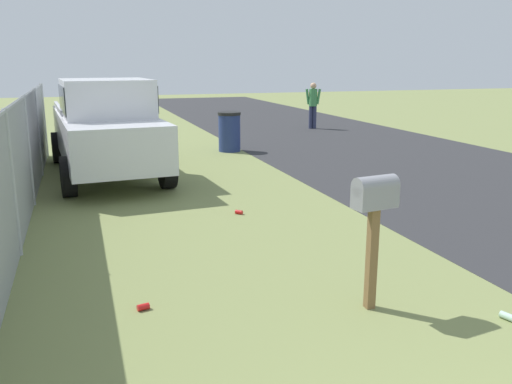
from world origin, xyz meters
TOP-DOWN VIEW (x-y plane):
  - mailbox at (4.06, -0.36)m, footprint 0.26×0.47m
  - pickup_truck at (11.59, 1.78)m, footprint 5.68×2.44m
  - trash_bin at (13.93, -1.63)m, footprint 0.63×0.63m
  - pedestrian at (17.92, -5.93)m, footprint 0.30×0.54m
  - fence_section at (8.14, 3.17)m, footprint 13.16×0.07m
  - litter_can_midfield_a at (4.73, 1.84)m, footprint 0.09×0.13m
  - litter_bottle_midfield_b at (3.36, -1.51)m, footprint 0.23×0.13m
  - litter_can_by_mailbox at (7.78, -0.07)m, footprint 0.13×0.13m

SIDE VIEW (x-z plane):
  - litter_can_midfield_a at x=4.73m, z-range 0.00..0.07m
  - litter_can_by_mailbox at x=7.78m, z-range 0.00..0.07m
  - litter_bottle_midfield_b at x=3.36m, z-range 0.00..0.07m
  - trash_bin at x=13.93m, z-range 0.00..1.09m
  - pedestrian at x=17.92m, z-range 0.13..1.81m
  - fence_section at x=8.14m, z-range 0.07..1.96m
  - mailbox at x=4.06m, z-range 0.40..1.78m
  - pickup_truck at x=11.59m, z-range 0.06..2.15m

